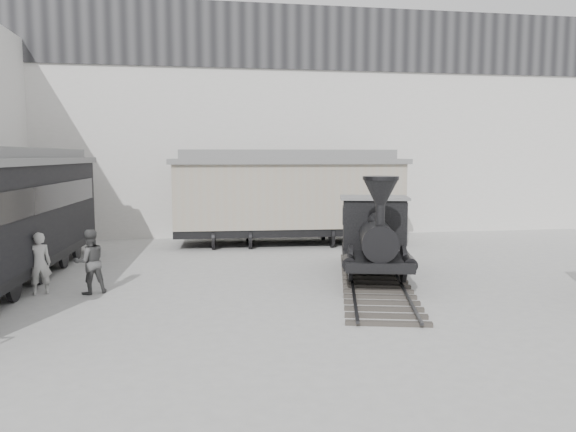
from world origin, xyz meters
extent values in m
plane|color=#9E9E9B|center=(0.00, 0.00, 0.00)|extent=(90.00, 90.00, 0.00)
cube|color=silver|center=(0.00, 15.00, 5.50)|extent=(34.00, 2.40, 11.00)
cube|color=#232326|center=(0.00, 13.75, 9.50)|extent=(34.00, 0.12, 3.00)
cube|color=#302C27|center=(1.78, 3.14, 0.08)|extent=(4.21, 9.42, 0.16)
cube|color=#2D2D30|center=(1.08, 3.32, 0.13)|extent=(2.35, 8.95, 0.06)
cube|color=#2D2D30|center=(2.48, 2.96, 0.13)|extent=(2.35, 8.95, 0.06)
cylinder|color=black|center=(0.90, 2.85, 0.71)|extent=(0.39, 1.10, 1.10)
cylinder|color=black|center=(2.41, 2.46, 0.71)|extent=(0.39, 1.10, 1.10)
cylinder|color=black|center=(1.22, 4.11, 0.71)|extent=(0.39, 1.10, 1.10)
cylinder|color=black|center=(2.73, 3.73, 0.71)|extent=(0.39, 1.10, 1.10)
cube|color=black|center=(1.81, 3.29, 0.83)|extent=(2.83, 3.99, 0.28)
cylinder|color=black|center=(1.64, 2.61, 1.47)|extent=(1.54, 2.48, 1.00)
cylinder|color=black|center=(1.42, 1.73, 2.25)|extent=(0.32, 0.32, 0.60)
cone|color=black|center=(1.42, 1.73, 2.90)|extent=(1.17, 1.17, 0.70)
sphere|color=black|center=(1.74, 3.00, 1.95)|extent=(0.52, 0.52, 0.52)
cube|color=black|center=(2.04, 4.16, 1.75)|extent=(2.23, 1.79, 1.55)
cube|color=slate|center=(2.04, 4.16, 2.56)|extent=(2.47, 2.04, 0.08)
cube|color=black|center=(2.48, 5.91, 1.19)|extent=(2.24, 2.39, 0.90)
cylinder|color=black|center=(-2.10, 11.28, 0.44)|extent=(2.23, 0.98, 0.87)
cylinder|color=black|center=(2.92, 11.03, 0.44)|extent=(2.23, 0.98, 0.87)
cube|color=black|center=(0.41, 11.15, 0.66)|extent=(9.96, 3.23, 0.33)
cube|color=#A59985|center=(0.41, 11.15, 2.19)|extent=(9.97, 3.34, 2.73)
cube|color=slate|center=(0.41, 11.15, 3.66)|extent=(10.31, 3.68, 0.22)
cube|color=slate|center=(0.41, 11.15, 3.97)|extent=(9.45, 1.78, 0.39)
cylinder|color=black|center=(-9.30, 8.11, 0.44)|extent=(2.34, 1.02, 0.87)
cube|color=black|center=(-8.06, 4.28, 2.64)|extent=(0.78, 11.63, 0.78)
imported|color=#B0AFAB|center=(-8.02, 3.37, 0.89)|extent=(0.76, 0.63, 1.78)
imported|color=#4C4C4C|center=(-6.63, 3.24, 0.92)|extent=(1.10, 1.01, 1.84)
camera|label=1|loc=(-3.68, -13.13, 3.92)|focal=35.00mm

